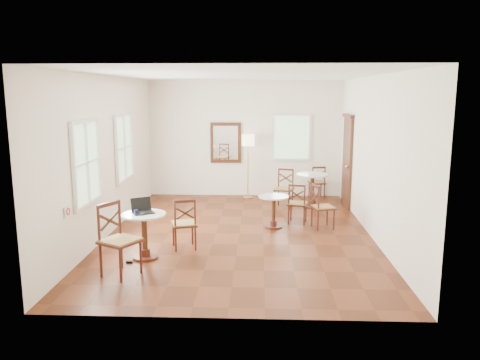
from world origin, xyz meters
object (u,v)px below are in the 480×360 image
(cafe_table_near, at_px, (144,231))
(laptop, at_px, (142,209))
(mouse, at_px, (145,214))
(power_adapter, at_px, (129,262))
(chair_back_a, at_px, (317,182))
(chair_back_b, at_px, (284,188))
(chair_mid_b, at_px, (322,207))
(water_glass, at_px, (142,213))
(cafe_table_mid, at_px, (274,208))
(chair_near_b, at_px, (119,240))
(chair_mid_a, at_px, (297,203))
(chair_near_a, at_px, (184,224))
(navy_mug, at_px, (136,212))
(cafe_table_back, at_px, (312,187))
(floor_lamp, at_px, (248,144))

(cafe_table_near, xyz_separation_m, laptop, (-0.04, 0.07, 0.35))
(mouse, relative_size, power_adapter, 0.87)
(chair_back_a, xyz_separation_m, chair_back_b, (-0.90, -1.02, 0.03))
(chair_mid_b, xyz_separation_m, water_glass, (-3.11, -2.02, 0.36))
(cafe_table_mid, bearing_deg, cafe_table_near, -138.60)
(cafe_table_near, distance_m, chair_near_b, 0.75)
(cafe_table_near, bearing_deg, water_glass, -84.49)
(chair_mid_a, relative_size, water_glass, 9.76)
(chair_near_a, xyz_separation_m, mouse, (-0.53, -0.59, 0.32))
(cafe_table_near, height_order, cafe_table_mid, cafe_table_near)
(mouse, bearing_deg, chair_mid_a, 21.35)
(chair_mid_b, height_order, water_glass, chair_mid_b)
(chair_near_a, distance_m, chair_back_a, 4.99)
(chair_back_b, distance_m, power_adapter, 4.72)
(cafe_table_near, relative_size, mouse, 8.76)
(chair_back_b, xyz_separation_m, navy_mug, (-2.57, -3.70, 0.34))
(cafe_table_mid, bearing_deg, cafe_table_back, 61.46)
(water_glass, bearing_deg, navy_mug, 145.05)
(chair_near_a, relative_size, floor_lamp, 0.55)
(chair_near_b, xyz_separation_m, water_glass, (0.22, 0.57, 0.26))
(chair_mid_b, xyz_separation_m, chair_back_a, (0.24, 2.77, -0.02))
(chair_mid_b, distance_m, chair_back_b, 1.88)
(navy_mug, bearing_deg, chair_mid_a, 39.66)
(chair_back_a, bearing_deg, cafe_table_mid, 57.99)
(power_adapter, bearing_deg, mouse, 33.87)
(cafe_table_mid, distance_m, chair_near_b, 3.53)
(cafe_table_mid, distance_m, floor_lamp, 2.93)
(chair_near_b, height_order, chair_back_b, chair_near_b)
(chair_near_a, bearing_deg, mouse, 31.11)
(chair_back_a, relative_size, power_adapter, 8.48)
(chair_mid_b, bearing_deg, chair_mid_a, 37.02)
(chair_near_b, distance_m, mouse, 0.73)
(chair_near_b, distance_m, chair_back_a, 6.45)
(chair_mid_a, xyz_separation_m, laptop, (-2.70, -2.18, 0.39))
(chair_mid_b, bearing_deg, cafe_table_back, -15.12)
(chair_mid_a, bearing_deg, chair_back_a, -93.94)
(chair_back_b, bearing_deg, chair_near_b, -105.16)
(chair_near_a, bearing_deg, cafe_table_back, -145.71)
(cafe_table_back, relative_size, floor_lamp, 0.49)
(cafe_table_near, xyz_separation_m, chair_near_a, (0.57, 0.52, -0.02))
(chair_back_b, distance_m, water_glass, 4.52)
(chair_near_a, xyz_separation_m, chair_near_b, (-0.78, -1.23, 0.09))
(chair_near_a, xyz_separation_m, floor_lamp, (1.01, 4.08, 0.94))
(chair_near_b, xyz_separation_m, chair_mid_b, (3.33, 2.60, -0.10))
(cafe_table_back, xyz_separation_m, navy_mug, (-3.23, -3.73, 0.30))
(power_adapter, bearing_deg, floor_lamp, 69.70)
(chair_back_b, distance_m, navy_mug, 4.51)
(chair_near_b, bearing_deg, power_adapter, 29.16)
(mouse, bearing_deg, water_glass, -129.36)
(cafe_table_back, distance_m, chair_back_b, 0.66)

